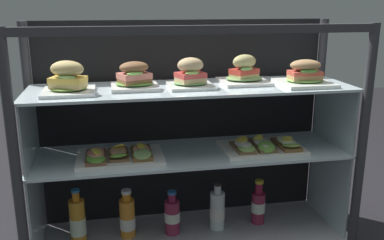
{
  "coord_description": "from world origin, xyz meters",
  "views": [
    {
      "loc": [
        -0.33,
        -1.66,
        1.02
      ],
      "look_at": [
        0.0,
        0.0,
        0.55
      ],
      "focal_mm": 40.3,
      "sensor_mm": 36.0,
      "label": 1
    }
  ],
  "objects_px": {
    "open_sandwich_tray_far_right": "(264,146)",
    "juice_bottle_front_fourth": "(78,221)",
    "juice_bottle_tucked_behind": "(258,206)",
    "plated_roll_sandwich_near_right_corner": "(68,81)",
    "open_sandwich_tray_near_right_corner": "(119,155)",
    "plated_roll_sandwich_left_of_center": "(190,76)",
    "plated_roll_sandwich_mid_left": "(244,74)",
    "juice_bottle_front_middle": "(217,210)",
    "juice_bottle_back_left": "(172,216)",
    "plated_roll_sandwich_near_left_corner": "(134,78)",
    "juice_bottle_back_right": "(127,217)",
    "plated_roll_sandwich_mid_right": "(305,76)"
  },
  "relations": [
    {
      "from": "plated_roll_sandwich_mid_left",
      "to": "juice_bottle_back_left",
      "type": "xyz_separation_m",
      "value": [
        -0.31,
        -0.01,
        -0.61
      ]
    },
    {
      "from": "juice_bottle_front_fourth",
      "to": "juice_bottle_tucked_behind",
      "type": "relative_size",
      "value": 1.13
    },
    {
      "from": "plated_roll_sandwich_left_of_center",
      "to": "juice_bottle_tucked_behind",
      "type": "distance_m",
      "value": 0.7
    },
    {
      "from": "juice_bottle_back_left",
      "to": "juice_bottle_front_middle",
      "type": "bearing_deg",
      "value": 1.09
    },
    {
      "from": "plated_roll_sandwich_mid_right",
      "to": "open_sandwich_tray_near_right_corner",
      "type": "height_order",
      "value": "plated_roll_sandwich_mid_right"
    },
    {
      "from": "plated_roll_sandwich_near_right_corner",
      "to": "open_sandwich_tray_near_right_corner",
      "type": "distance_m",
      "value": 0.35
    },
    {
      "from": "plated_roll_sandwich_mid_left",
      "to": "open_sandwich_tray_far_right",
      "type": "distance_m",
      "value": 0.31
    },
    {
      "from": "plated_roll_sandwich_near_left_corner",
      "to": "juice_bottle_back_left",
      "type": "xyz_separation_m",
      "value": [
        0.14,
        0.01,
        -0.61
      ]
    },
    {
      "from": "juice_bottle_front_fourth",
      "to": "juice_bottle_front_middle",
      "type": "relative_size",
      "value": 1.07
    },
    {
      "from": "juice_bottle_back_right",
      "to": "juice_bottle_front_middle",
      "type": "xyz_separation_m",
      "value": [
        0.4,
        -0.01,
        0.0
      ]
    },
    {
      "from": "plated_roll_sandwich_mid_right",
      "to": "juice_bottle_front_middle",
      "type": "height_order",
      "value": "plated_roll_sandwich_mid_right"
    },
    {
      "from": "plated_roll_sandwich_near_right_corner",
      "to": "plated_roll_sandwich_left_of_center",
      "type": "bearing_deg",
      "value": 3.57
    },
    {
      "from": "juice_bottle_tucked_behind",
      "to": "plated_roll_sandwich_mid_left",
      "type": "bearing_deg",
      "value": -178.98
    },
    {
      "from": "open_sandwich_tray_far_right",
      "to": "juice_bottle_front_fourth",
      "type": "relative_size",
      "value": 1.43
    },
    {
      "from": "open_sandwich_tray_far_right",
      "to": "juice_bottle_back_left",
      "type": "distance_m",
      "value": 0.5
    },
    {
      "from": "plated_roll_sandwich_near_right_corner",
      "to": "open_sandwich_tray_near_right_corner",
      "type": "xyz_separation_m",
      "value": [
        0.17,
        0.0,
        -0.3
      ]
    },
    {
      "from": "plated_roll_sandwich_near_right_corner",
      "to": "plated_roll_sandwich_mid_right",
      "type": "distance_m",
      "value": 0.93
    },
    {
      "from": "plated_roll_sandwich_mid_right",
      "to": "juice_bottle_back_right",
      "type": "bearing_deg",
      "value": 173.49
    },
    {
      "from": "juice_bottle_back_left",
      "to": "plated_roll_sandwich_near_left_corner",
      "type": "bearing_deg",
      "value": -174.79
    },
    {
      "from": "plated_roll_sandwich_mid_left",
      "to": "juice_bottle_front_middle",
      "type": "bearing_deg",
      "value": -174.54
    },
    {
      "from": "plated_roll_sandwich_left_of_center",
      "to": "juice_bottle_back_left",
      "type": "relative_size",
      "value": 0.89
    },
    {
      "from": "plated_roll_sandwich_near_left_corner",
      "to": "plated_roll_sandwich_left_of_center",
      "type": "height_order",
      "value": "plated_roll_sandwich_left_of_center"
    },
    {
      "from": "juice_bottle_back_right",
      "to": "plated_roll_sandwich_near_right_corner",
      "type": "bearing_deg",
      "value": -159.85
    },
    {
      "from": "plated_roll_sandwich_near_right_corner",
      "to": "juice_bottle_front_fourth",
      "type": "relative_size",
      "value": 0.8
    },
    {
      "from": "plated_roll_sandwich_near_left_corner",
      "to": "open_sandwich_tray_far_right",
      "type": "height_order",
      "value": "plated_roll_sandwich_near_left_corner"
    },
    {
      "from": "plated_roll_sandwich_mid_right",
      "to": "open_sandwich_tray_near_right_corner",
      "type": "distance_m",
      "value": 0.81
    },
    {
      "from": "plated_roll_sandwich_left_of_center",
      "to": "plated_roll_sandwich_near_right_corner",
      "type": "bearing_deg",
      "value": -176.43
    },
    {
      "from": "plated_roll_sandwich_near_right_corner",
      "to": "plated_roll_sandwich_mid_right",
      "type": "bearing_deg",
      "value": -0.73
    },
    {
      "from": "plated_roll_sandwich_near_left_corner",
      "to": "plated_roll_sandwich_near_right_corner",
      "type": "bearing_deg",
      "value": -169.52
    },
    {
      "from": "plated_roll_sandwich_near_right_corner",
      "to": "open_sandwich_tray_far_right",
      "type": "bearing_deg",
      "value": 0.0
    },
    {
      "from": "open_sandwich_tray_far_right",
      "to": "juice_bottle_front_fourth",
      "type": "distance_m",
      "value": 0.84
    },
    {
      "from": "juice_bottle_back_left",
      "to": "juice_bottle_front_middle",
      "type": "relative_size",
      "value": 0.9
    },
    {
      "from": "plated_roll_sandwich_mid_left",
      "to": "juice_bottle_front_middle",
      "type": "xyz_separation_m",
      "value": [
        -0.11,
        -0.01,
        -0.61
      ]
    },
    {
      "from": "plated_roll_sandwich_near_right_corner",
      "to": "open_sandwich_tray_near_right_corner",
      "type": "relative_size",
      "value": 0.56
    },
    {
      "from": "juice_bottle_back_left",
      "to": "juice_bottle_front_middle",
      "type": "height_order",
      "value": "juice_bottle_front_middle"
    },
    {
      "from": "plated_roll_sandwich_mid_right",
      "to": "open_sandwich_tray_near_right_corner",
      "type": "bearing_deg",
      "value": 179.07
    },
    {
      "from": "plated_roll_sandwich_mid_left",
      "to": "juice_bottle_back_left",
      "type": "height_order",
      "value": "plated_roll_sandwich_mid_left"
    },
    {
      "from": "juice_bottle_back_right",
      "to": "juice_bottle_tucked_behind",
      "type": "relative_size",
      "value": 1.02
    },
    {
      "from": "plated_roll_sandwich_mid_left",
      "to": "juice_bottle_front_fourth",
      "type": "height_order",
      "value": "plated_roll_sandwich_mid_left"
    },
    {
      "from": "juice_bottle_tucked_behind",
      "to": "juice_bottle_back_left",
      "type": "bearing_deg",
      "value": -177.74
    },
    {
      "from": "plated_roll_sandwich_near_left_corner",
      "to": "plated_roll_sandwich_left_of_center",
      "type": "bearing_deg",
      "value": -4.3
    },
    {
      "from": "juice_bottle_back_left",
      "to": "juice_bottle_front_middle",
      "type": "xyz_separation_m",
      "value": [
        0.2,
        0.0,
        0.01
      ]
    },
    {
      "from": "plated_roll_sandwich_near_right_corner",
      "to": "open_sandwich_tray_far_right",
      "type": "distance_m",
      "value": 0.83
    },
    {
      "from": "plated_roll_sandwich_near_left_corner",
      "to": "juice_bottle_tucked_behind",
      "type": "xyz_separation_m",
      "value": [
        0.54,
        0.03,
        -0.61
      ]
    },
    {
      "from": "plated_roll_sandwich_mid_right",
      "to": "open_sandwich_tray_far_right",
      "type": "distance_m",
      "value": 0.33
    },
    {
      "from": "plated_roll_sandwich_left_of_center",
      "to": "plated_roll_sandwich_mid_left",
      "type": "height_order",
      "value": "plated_roll_sandwich_mid_left"
    },
    {
      "from": "open_sandwich_tray_near_right_corner",
      "to": "juice_bottle_front_middle",
      "type": "distance_m",
      "value": 0.52
    },
    {
      "from": "plated_roll_sandwich_near_right_corner",
      "to": "juice_bottle_back_left",
      "type": "relative_size",
      "value": 0.96
    },
    {
      "from": "juice_bottle_tucked_behind",
      "to": "open_sandwich_tray_near_right_corner",
      "type": "bearing_deg",
      "value": -173.15
    },
    {
      "from": "plated_roll_sandwich_near_left_corner",
      "to": "juice_bottle_back_left",
      "type": "relative_size",
      "value": 0.92
    }
  ]
}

